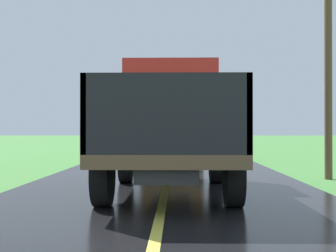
{
  "coord_description": "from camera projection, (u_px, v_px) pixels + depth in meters",
  "views": [
    {
      "loc": [
        0.24,
        0.47,
        1.32
      ],
      "look_at": [
        0.03,
        11.34,
        1.4
      ],
      "focal_mm": 49.79,
      "sensor_mm": 36.0,
      "label": 1
    }
  ],
  "objects": [
    {
      "name": "utility_pole_roadside",
      "position": [
        328.0,
        35.0,
        12.32
      ],
      "size": [
        2.13,
        0.2,
        7.04
      ],
      "color": "brown",
      "rests_on": "ground"
    },
    {
      "name": "banana_truck_near",
      "position": [
        170.0,
        122.0,
        9.87
      ],
      "size": [
        2.38,
        5.82,
        2.8
      ],
      "color": "#2D2D30",
      "rests_on": "road_surface"
    },
    {
      "name": "banana_truck_far",
      "position": [
        172.0,
        126.0,
        20.68
      ],
      "size": [
        2.38,
        5.81,
        2.8
      ],
      "color": "#2D2D30",
      "rests_on": "road_surface"
    }
  ]
}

